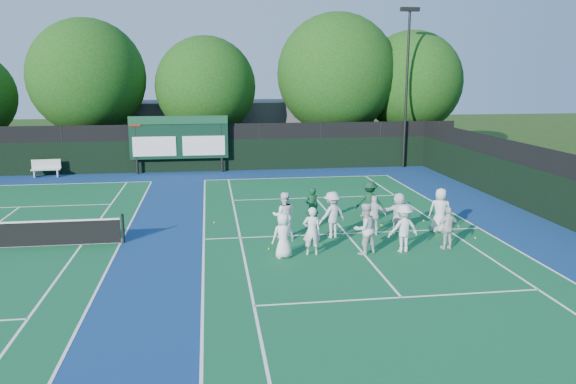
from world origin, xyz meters
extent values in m
plane|color=#1E380F|center=(0.00, 0.00, 0.00)|extent=(120.00, 120.00, 0.00)
cube|color=navy|center=(-6.00, 1.00, 0.00)|extent=(34.00, 32.00, 0.01)
cube|color=#12572E|center=(0.00, 1.00, 0.01)|extent=(10.97, 23.77, 0.00)
cube|color=white|center=(0.00, 12.88, 0.01)|extent=(10.97, 0.08, 0.00)
cube|color=white|center=(-5.49, 1.00, 0.01)|extent=(0.08, 23.77, 0.00)
cube|color=white|center=(5.49, 1.00, 0.01)|extent=(0.08, 23.77, 0.00)
cube|color=white|center=(-4.12, 1.00, 0.01)|extent=(0.08, 23.77, 0.00)
cube|color=white|center=(4.12, 1.00, 0.01)|extent=(0.08, 23.77, 0.00)
cube|color=white|center=(0.00, -5.40, 0.01)|extent=(8.23, 0.08, 0.00)
cube|color=white|center=(0.00, 7.40, 0.01)|extent=(8.23, 0.08, 0.00)
cube|color=white|center=(0.00, 1.00, 0.01)|extent=(0.08, 12.80, 0.00)
cube|color=white|center=(-14.00, 12.88, 0.01)|extent=(10.97, 0.08, 0.00)
cube|color=white|center=(-8.52, 1.00, 0.01)|extent=(0.08, 23.77, 0.00)
cube|color=white|center=(-9.88, 1.00, 0.01)|extent=(0.08, 23.77, 0.00)
cube|color=white|center=(-14.00, 7.40, 0.01)|extent=(8.23, 0.08, 0.00)
cube|color=black|center=(-6.00, 16.00, 1.00)|extent=(34.00, 0.08, 2.00)
cube|color=black|center=(-6.00, 16.00, 2.50)|extent=(34.00, 0.05, 1.00)
cube|color=black|center=(9.00, 1.00, 1.00)|extent=(0.08, 32.00, 2.00)
cube|color=black|center=(9.00, 1.00, 2.50)|extent=(0.05, 32.00, 1.00)
cylinder|color=black|center=(-9.60, 15.60, 1.75)|extent=(0.16, 0.16, 3.50)
cylinder|color=black|center=(-4.40, 15.60, 1.75)|extent=(0.16, 0.16, 3.50)
cube|color=black|center=(-7.00, 15.60, 2.20)|extent=(6.00, 0.15, 2.60)
cube|color=#134327|center=(-7.00, 15.50, 3.30)|extent=(6.00, 0.05, 0.50)
cube|color=white|center=(-8.50, 15.50, 1.70)|extent=(2.60, 0.04, 1.20)
cube|color=white|center=(-5.50, 15.50, 1.70)|extent=(2.60, 0.04, 1.20)
cube|color=#A21A0D|center=(-9.60, 15.50, 3.20)|extent=(0.70, 0.04, 0.50)
cube|color=#55555A|center=(-2.00, 24.00, 2.00)|extent=(18.00, 6.00, 4.00)
cylinder|color=black|center=(7.50, 15.70, 5.00)|extent=(0.16, 0.16, 10.00)
cube|color=black|center=(7.50, 15.70, 10.00)|extent=(1.20, 0.30, 0.25)
cylinder|color=black|center=(-8.40, 1.00, 0.55)|extent=(0.10, 0.10, 1.10)
cube|color=silver|center=(-14.89, 15.30, 0.46)|extent=(1.68, 0.57, 0.07)
cube|color=silver|center=(-14.89, 15.46, 0.77)|extent=(1.65, 0.20, 0.55)
cube|color=silver|center=(-15.55, 15.30, 0.22)|extent=(0.10, 0.39, 0.44)
cube|color=silver|center=(-14.23, 15.30, 0.22)|extent=(0.10, 0.39, 0.44)
cylinder|color=black|center=(-12.96, 19.50, 1.49)|extent=(0.44, 0.44, 2.99)
sphere|color=#133D0D|center=(-12.96, 19.50, 5.83)|extent=(7.59, 7.59, 7.59)
sphere|color=#133D0D|center=(-12.36, 19.80, 5.07)|extent=(5.31, 5.31, 5.31)
cylinder|color=black|center=(-5.29, 19.50, 1.33)|extent=(0.44, 0.44, 2.65)
sphere|color=#133D0D|center=(-5.29, 19.50, 5.19)|extent=(6.77, 6.77, 6.77)
sphere|color=#133D0D|center=(-4.69, 19.80, 4.51)|extent=(4.74, 4.74, 4.74)
cylinder|color=black|center=(3.76, 19.50, 1.46)|extent=(0.44, 0.44, 2.91)
sphere|color=#133D0D|center=(3.76, 19.50, 6.04)|extent=(8.34, 8.34, 8.34)
sphere|color=#133D0D|center=(4.36, 19.80, 5.21)|extent=(5.84, 5.84, 5.84)
cylinder|color=black|center=(9.21, 19.50, 1.40)|extent=(0.44, 0.44, 2.79)
sphere|color=#133D0D|center=(9.21, 19.50, 5.48)|extent=(7.16, 7.16, 7.16)
sphere|color=#133D0D|center=(9.81, 19.80, 4.77)|extent=(5.02, 5.02, 5.02)
sphere|color=yellow|center=(-3.20, -0.57, 0.03)|extent=(0.07, 0.07, 0.07)
sphere|color=yellow|center=(3.68, 2.33, 0.03)|extent=(0.07, 0.07, 0.07)
sphere|color=yellow|center=(4.67, -0.34, 0.03)|extent=(0.07, 0.07, 0.07)
sphere|color=yellow|center=(-5.07, 3.28, 0.03)|extent=(0.07, 0.07, 0.07)
sphere|color=yellow|center=(1.29, 3.50, 0.03)|extent=(0.07, 0.07, 0.07)
sphere|color=yellow|center=(1.71, 1.93, 0.03)|extent=(0.07, 0.07, 0.07)
imported|color=white|center=(-2.80, -1.50, 0.78)|extent=(0.86, 0.67, 1.56)
imported|color=white|center=(-1.79, -1.32, 0.84)|extent=(0.65, 0.46, 1.69)
imported|color=silver|center=(0.03, -1.46, 0.89)|extent=(1.06, 0.95, 1.78)
imported|color=silver|center=(1.43, -1.43, 0.85)|extent=(1.17, 0.77, 1.70)
imported|color=silver|center=(3.09, -1.37, 0.77)|extent=(0.95, 0.52, 1.54)
imported|color=white|center=(-2.48, 0.72, 0.90)|extent=(0.92, 0.74, 1.79)
imported|color=silver|center=(-0.66, 0.61, 0.89)|extent=(1.31, 1.07, 1.77)
imported|color=white|center=(1.02, 0.72, 0.78)|extent=(0.97, 0.56, 1.55)
imported|color=white|center=(2.06, 0.90, 0.80)|extent=(1.52, 0.61, 1.60)
imported|color=silver|center=(3.68, 0.72, 0.88)|extent=(1.01, 0.86, 1.76)
imported|color=#103C21|center=(-1.11, 2.38, 0.79)|extent=(0.63, 0.47, 1.58)
imported|color=#0F3920|center=(1.36, 2.53, 0.88)|extent=(1.27, 0.91, 1.77)
camera|label=1|loc=(-5.19, -19.47, 6.16)|focal=35.00mm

